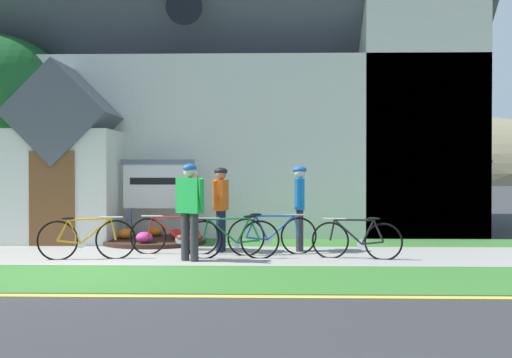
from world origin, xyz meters
TOP-DOWN VIEW (x-y plane):
  - ground at (0.00, 4.00)m, footprint 140.00×140.00m
  - sidewalk_slab at (0.98, 2.02)m, footprint 32.00×2.71m
  - grass_verge at (0.98, -0.51)m, footprint 32.00×2.35m
  - church_lawn at (0.98, 4.19)m, footprint 24.00×1.62m
  - curb_paint_stripe at (0.98, -1.83)m, footprint 28.00×0.16m
  - church_building at (1.51, 9.08)m, footprint 15.45×10.62m
  - church_sign at (0.43, 4.39)m, footprint 1.75×0.17m
  - flower_bed at (0.41, 3.98)m, footprint 2.36×2.36m
  - bicycle_green at (4.71, 1.59)m, footprint 1.66×0.40m
  - bicycle_yellow at (2.37, 1.58)m, footprint 1.81×0.11m
  - bicycle_white at (1.19, 2.16)m, footprint 1.80×0.10m
  - bicycle_black at (-0.34, 1.42)m, footprint 1.79×0.33m
  - bicycle_red at (3.13, 2.14)m, footprint 1.77×0.50m
  - cyclist_in_yellow_jersey at (1.44, 2.84)m, footprint 0.41×0.63m
  - cyclist_in_red_jersey at (3.69, 2.66)m, footprint 0.29×0.72m
  - cyclist_in_white_jersey at (1.62, 1.23)m, footprint 0.57×0.56m
  - cyclist_in_blue_jersey at (2.08, 2.49)m, footprint 0.32×0.75m
  - roadside_conifer at (8.08, 9.37)m, footprint 3.77×3.77m
  - distant_hill at (10.98, 79.88)m, footprint 108.00×38.61m

SIDE VIEW (x-z plane):
  - ground at x=0.00m, z-range 0.00..0.00m
  - distant_hill at x=10.98m, z-range -10.69..10.69m
  - curb_paint_stripe at x=0.98m, z-range 0.00..0.01m
  - grass_verge at x=0.98m, z-range 0.00..0.01m
  - church_lawn at x=0.98m, z-range 0.00..0.01m
  - sidewalk_slab at x=0.98m, z-range 0.00..0.01m
  - flower_bed at x=0.41m, z-range -0.09..0.25m
  - bicycle_green at x=4.71m, z-range -0.04..0.77m
  - bicycle_white at x=1.19m, z-range -0.02..0.79m
  - bicycle_yellow at x=2.37m, z-range -0.04..0.81m
  - bicycle_black at x=-0.34m, z-range -0.02..0.80m
  - bicycle_red at x=3.13m, z-range -0.03..0.81m
  - cyclist_in_yellow_jersey at x=1.44m, z-range 0.15..1.83m
  - cyclist_in_blue_jersey at x=2.08m, z-range 0.16..1.88m
  - cyclist_in_red_jersey at x=3.69m, z-range 0.16..1.92m
  - cyclist_in_white_jersey at x=1.62m, z-range 0.17..1.96m
  - church_sign at x=0.43m, z-range 0.30..2.23m
  - church_building at x=1.51m, z-range -2.38..11.39m
  - roadside_conifer at x=8.08m, z-range 0.95..8.43m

